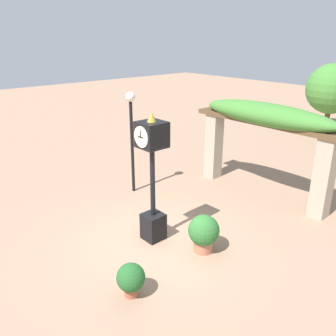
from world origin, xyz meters
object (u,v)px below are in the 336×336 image
(potted_plant_near_right, at_px, (131,279))
(pedestal_clock, at_px, (152,175))
(potted_plant_near_left, at_px, (204,232))
(lamp_post, at_px, (131,124))

(potted_plant_near_right, bearing_deg, pedestal_clock, 129.05)
(pedestal_clock, height_order, potted_plant_near_left, pedestal_clock)
(potted_plant_near_right, xyz_separation_m, lamp_post, (-4.12, 3.07, 1.91))
(potted_plant_near_left, relative_size, potted_plant_near_right, 1.31)
(pedestal_clock, height_order, potted_plant_near_right, pedestal_clock)
(potted_plant_near_left, height_order, lamp_post, lamp_post)
(lamp_post, bearing_deg, potted_plant_near_right, -36.66)
(potted_plant_near_left, xyz_separation_m, potted_plant_near_right, (0.13, -2.24, -0.11))
(lamp_post, bearing_deg, potted_plant_near_left, -11.78)
(potted_plant_near_left, distance_m, potted_plant_near_right, 2.24)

